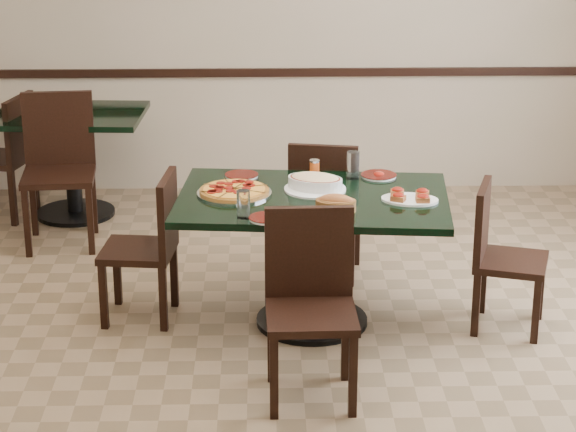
{
  "coord_description": "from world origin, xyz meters",
  "views": [
    {
      "loc": [
        -0.19,
        -5.43,
        2.68
      ],
      "look_at": [
        -0.07,
        0.0,
        0.75
      ],
      "focal_mm": 70.0,
      "sensor_mm": 36.0,
      "label": 1
    }
  ],
  "objects_px": {
    "back_table": "(71,144)",
    "chair_far": "(325,203)",
    "bruschetta_platter": "(410,197)",
    "chair_right": "(498,250)",
    "chair_near": "(310,294)",
    "back_chair_left": "(8,150)",
    "bread_basket": "(336,204)",
    "lasagna_casserole": "(315,182)",
    "back_chair_near": "(59,160)",
    "main_table": "(313,228)",
    "pepperoni_pizza": "(234,191)",
    "chair_left": "(151,240)"
  },
  "relations": [
    {
      "from": "chair_left",
      "to": "main_table",
      "type": "bearing_deg",
      "value": 90.12
    },
    {
      "from": "chair_far",
      "to": "chair_left",
      "type": "relative_size",
      "value": 1.05
    },
    {
      "from": "chair_right",
      "to": "back_chair_left",
      "type": "distance_m",
      "value": 3.6
    },
    {
      "from": "bread_basket",
      "to": "chair_far",
      "type": "bearing_deg",
      "value": 101.0
    },
    {
      "from": "chair_near",
      "to": "bread_basket",
      "type": "xyz_separation_m",
      "value": [
        0.15,
        0.54,
        0.27
      ]
    },
    {
      "from": "chair_near",
      "to": "back_chair_left",
      "type": "height_order",
      "value": "chair_near"
    },
    {
      "from": "back_table",
      "to": "chair_near",
      "type": "relative_size",
      "value": 1.15
    },
    {
      "from": "chair_near",
      "to": "bread_basket",
      "type": "relative_size",
      "value": 3.91
    },
    {
      "from": "main_table",
      "to": "chair_right",
      "type": "bearing_deg",
      "value": 2.0
    },
    {
      "from": "back_table",
      "to": "bruschetta_platter",
      "type": "xyz_separation_m",
      "value": [
        2.12,
        -1.94,
        0.25
      ]
    },
    {
      "from": "main_table",
      "to": "lasagna_casserole",
      "type": "relative_size",
      "value": 4.3
    },
    {
      "from": "bread_basket",
      "to": "main_table",
      "type": "bearing_deg",
      "value": 124.96
    },
    {
      "from": "lasagna_casserole",
      "to": "main_table",
      "type": "bearing_deg",
      "value": -78.05
    },
    {
      "from": "main_table",
      "to": "chair_left",
      "type": "bearing_deg",
      "value": 179.29
    },
    {
      "from": "lasagna_casserole",
      "to": "bruschetta_platter",
      "type": "bearing_deg",
      "value": -0.5
    },
    {
      "from": "main_table",
      "to": "bruschetta_platter",
      "type": "xyz_separation_m",
      "value": [
        0.51,
        -0.09,
        0.21
      ]
    },
    {
      "from": "back_chair_left",
      "to": "lasagna_casserole",
      "type": "xyz_separation_m",
      "value": [
        2.06,
        -1.73,
        0.31
      ]
    },
    {
      "from": "back_chair_near",
      "to": "chair_far",
      "type": "bearing_deg",
      "value": -27.6
    },
    {
      "from": "chair_near",
      "to": "chair_right",
      "type": "xyz_separation_m",
      "value": [
        1.06,
        0.72,
        -0.07
      ]
    },
    {
      "from": "chair_far",
      "to": "pepperoni_pizza",
      "type": "distance_m",
      "value": 0.84
    },
    {
      "from": "bread_basket",
      "to": "back_chair_left",
      "type": "bearing_deg",
      "value": 146.75
    },
    {
      "from": "bruschetta_platter",
      "to": "pepperoni_pizza",
      "type": "bearing_deg",
      "value": -176.01
    },
    {
      "from": "chair_left",
      "to": "pepperoni_pizza",
      "type": "height_order",
      "value": "chair_left"
    },
    {
      "from": "chair_right",
      "to": "chair_left",
      "type": "xyz_separation_m",
      "value": [
        -1.91,
        0.16,
        0.02
      ]
    },
    {
      "from": "chair_far",
      "to": "pepperoni_pizza",
      "type": "xyz_separation_m",
      "value": [
        -0.53,
        -0.6,
        0.28
      ]
    },
    {
      "from": "back_table",
      "to": "lasagna_casserole",
      "type": "bearing_deg",
      "value": -43.77
    },
    {
      "from": "chair_far",
      "to": "back_chair_near",
      "type": "distance_m",
      "value": 1.86
    },
    {
      "from": "chair_far",
      "to": "back_chair_near",
      "type": "bearing_deg",
      "value": -12.36
    },
    {
      "from": "back_chair_left",
      "to": "chair_left",
      "type": "bearing_deg",
      "value": 47.98
    },
    {
      "from": "chair_right",
      "to": "bruschetta_platter",
      "type": "bearing_deg",
      "value": 110.72
    },
    {
      "from": "chair_near",
      "to": "back_chair_left",
      "type": "distance_m",
      "value": 3.29
    },
    {
      "from": "back_chair_near",
      "to": "bread_basket",
      "type": "bearing_deg",
      "value": -47.88
    },
    {
      "from": "main_table",
      "to": "pepperoni_pizza",
      "type": "distance_m",
      "value": 0.47
    },
    {
      "from": "chair_right",
      "to": "back_chair_near",
      "type": "distance_m",
      "value": 2.99
    },
    {
      "from": "chair_left",
      "to": "back_chair_near",
      "type": "distance_m",
      "value": 1.46
    },
    {
      "from": "back_chair_left",
      "to": "lasagna_casserole",
      "type": "relative_size",
      "value": 2.45
    },
    {
      "from": "chair_near",
      "to": "chair_right",
      "type": "relative_size",
      "value": 1.13
    },
    {
      "from": "chair_far",
      "to": "bruschetta_platter",
      "type": "distance_m",
      "value": 0.89
    },
    {
      "from": "main_table",
      "to": "back_table",
      "type": "xyz_separation_m",
      "value": [
        -1.61,
        1.86,
        -0.04
      ]
    },
    {
      "from": "bruschetta_platter",
      "to": "chair_right",
      "type": "bearing_deg",
      "value": 15.69
    },
    {
      "from": "bruschetta_platter",
      "to": "chair_left",
      "type": "bearing_deg",
      "value": -175.15
    },
    {
      "from": "back_chair_left",
      "to": "back_table",
      "type": "bearing_deg",
      "value": 107.36
    },
    {
      "from": "pepperoni_pizza",
      "to": "back_chair_near",
      "type": "bearing_deg",
      "value": 132.08
    },
    {
      "from": "back_chair_near",
      "to": "bread_basket",
      "type": "xyz_separation_m",
      "value": [
        1.72,
        -1.6,
        0.23
      ]
    },
    {
      "from": "chair_far",
      "to": "chair_right",
      "type": "xyz_separation_m",
      "value": [
        0.91,
        -0.7,
        -0.04
      ]
    },
    {
      "from": "back_table",
      "to": "back_chair_left",
      "type": "relative_size",
      "value": 1.21
    },
    {
      "from": "main_table",
      "to": "chair_far",
      "type": "distance_m",
      "value": 0.66
    },
    {
      "from": "back_table",
      "to": "chair_far",
      "type": "height_order",
      "value": "chair_far"
    },
    {
      "from": "pepperoni_pizza",
      "to": "back_chair_left",
      "type": "bearing_deg",
      "value": 132.24
    },
    {
      "from": "back_table",
      "to": "chair_far",
      "type": "distance_m",
      "value": 2.1
    }
  ]
}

